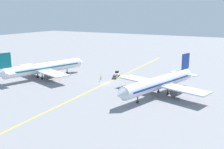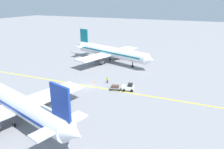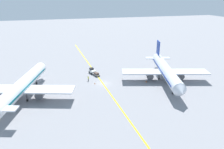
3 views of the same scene
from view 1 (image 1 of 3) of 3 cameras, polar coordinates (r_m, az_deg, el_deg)
name	(u,v)px [view 1 (image 1 of 3)]	position (r m, az deg, el deg)	size (l,w,h in m)	color
ground_plane	(106,83)	(87.92, -1.36, -1.94)	(400.00, 400.00, 0.00)	gray
apron_yellow_centreline	(106,83)	(87.92, -1.36, -1.94)	(0.40, 120.00, 0.01)	yellow
airplane_at_gate	(160,83)	(75.80, 10.46, -1.73)	(28.36, 34.95, 10.60)	silver
airplane_adjacent_stand	(43,68)	(97.46, -14.69, 1.38)	(28.28, 34.76, 10.60)	white
baggage_tug_white	(117,74)	(97.30, 1.05, 0.10)	(2.41, 3.30, 2.11)	white
baggage_cart_trailing	(115,76)	(94.20, 0.63, -0.43)	(2.06, 2.88, 1.24)	gray
ground_crew_worker	(101,77)	(92.67, -2.43, -0.57)	(0.28, 0.57, 1.68)	#23232D
traffic_cone_near_nose	(51,72)	(107.03, -13.20, 0.61)	(0.32, 0.32, 0.55)	orange
traffic_cone_mid_apron	(141,90)	(79.53, 6.27, -3.45)	(0.32, 0.32, 0.55)	orange
traffic_cone_by_wingtip	(176,89)	(82.75, 13.68, -3.09)	(0.32, 0.32, 0.55)	orange
traffic_cone_far_edge	(100,81)	(89.39, -2.68, -1.51)	(0.32, 0.32, 0.55)	orange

